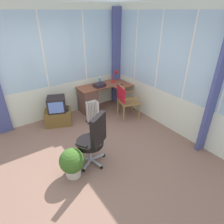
# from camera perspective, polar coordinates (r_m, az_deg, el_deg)

# --- Properties ---
(ground) EXTENTS (5.31, 4.99, 0.06)m
(ground) POSITION_cam_1_polar(r_m,az_deg,el_deg) (3.92, -7.09, -13.79)
(ground) COLOR #886352
(north_window_panel) EXTENTS (4.31, 0.07, 2.78)m
(north_window_panel) POSITION_cam_1_polar(r_m,az_deg,el_deg) (4.97, -19.53, 12.87)
(north_window_panel) COLOR silver
(north_window_panel) RESTS_ON ground
(east_window_panel) EXTENTS (0.07, 3.99, 2.78)m
(east_window_panel) POSITION_cam_1_polar(r_m,az_deg,el_deg) (4.49, 17.60, 11.65)
(east_window_panel) COLOR silver
(east_window_panel) RESTS_ON ground
(curtain_corner) EXTENTS (0.30, 0.11, 2.68)m
(curtain_corner) POSITION_cam_1_polar(r_m,az_deg,el_deg) (5.74, 1.52, 15.87)
(curtain_corner) COLOR #4A4F8A
(curtain_corner) RESTS_ON ground
(curtain_east_far) EXTENTS (0.30, 0.10, 2.68)m
(curtain_east_far) POSITION_cam_1_polar(r_m,az_deg,el_deg) (3.89, 29.16, 6.06)
(curtain_east_far) COLOR #4A4F8A
(curtain_east_far) RESTS_ON ground
(desk) EXTENTS (1.44, 0.81, 0.72)m
(desk) POSITION_cam_1_polar(r_m,az_deg,el_deg) (5.35, -6.49, 4.04)
(desk) COLOR brown
(desk) RESTS_ON ground
(desk_lamp) EXTENTS (0.23, 0.20, 0.36)m
(desk_lamp) POSITION_cam_1_polar(r_m,az_deg,el_deg) (5.56, 1.26, 11.32)
(desk_lamp) COLOR red
(desk_lamp) RESTS_ON desk
(tv_remote) EXTENTS (0.11, 0.15, 0.02)m
(tv_remote) POSITION_cam_1_polar(r_m,az_deg,el_deg) (5.40, 2.54, 8.30)
(tv_remote) COLOR black
(tv_remote) RESTS_ON desk
(spray_bottle) EXTENTS (0.06, 0.06, 0.22)m
(spray_bottle) POSITION_cam_1_polar(r_m,az_deg,el_deg) (5.50, -3.69, 9.67)
(spray_bottle) COLOR #3EA8DE
(spray_bottle) RESTS_ON desk
(paper_tray) EXTENTS (0.32, 0.25, 0.09)m
(paper_tray) POSITION_cam_1_polar(r_m,az_deg,el_deg) (5.26, -3.81, 8.12)
(paper_tray) COLOR #2C232C
(paper_tray) RESTS_ON desk
(wooden_armchair) EXTENTS (0.60, 0.59, 0.92)m
(wooden_armchair) POSITION_cam_1_polar(r_m,az_deg,el_deg) (4.93, 3.76, 4.35)
(wooden_armchair) COLOR olive
(wooden_armchair) RESTS_ON ground
(office_chair) EXTENTS (0.62, 0.59, 1.06)m
(office_chair) POSITION_cam_1_polar(r_m,az_deg,el_deg) (3.41, -5.55, -7.81)
(office_chair) COLOR #B7B7BF
(office_chair) RESTS_ON ground
(tv_on_stand) EXTENTS (0.76, 0.65, 0.74)m
(tv_on_stand) POSITION_cam_1_polar(r_m,az_deg,el_deg) (4.93, -16.05, -0.10)
(tv_on_stand) COLOR brown
(tv_on_stand) RESTS_ON ground
(space_heater) EXTENTS (0.35, 0.19, 0.59)m
(space_heater) POSITION_cam_1_polar(r_m,az_deg,el_deg) (4.88, -5.84, 0.23)
(space_heater) COLOR silver
(space_heater) RESTS_ON ground
(potted_plant) EXTENTS (0.43, 0.43, 0.55)m
(potted_plant) POSITION_cam_1_polar(r_m,az_deg,el_deg) (3.40, -11.97, -14.60)
(potted_plant) COLOR beige
(potted_plant) RESTS_ON ground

